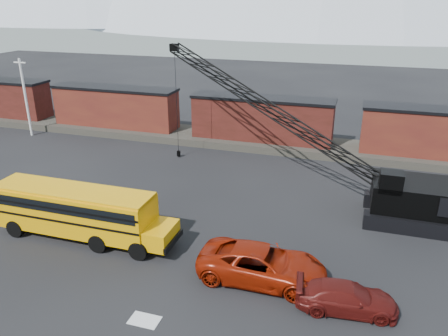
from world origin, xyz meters
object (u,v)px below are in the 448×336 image
(school_bus, at_px, (79,211))
(crawler_crane, at_px, (269,109))
(maroon_suv, at_px, (347,298))
(red_pickup, at_px, (262,264))

(school_bus, relative_size, crawler_crane, 0.52)
(school_bus, relative_size, maroon_suv, 2.46)
(maroon_suv, relative_size, crawler_crane, 0.21)
(red_pickup, bearing_deg, maroon_suv, -105.14)
(school_bus, height_order, red_pickup, school_bus)
(school_bus, xyz_separation_m, red_pickup, (11.48, -0.89, -0.87))
(red_pickup, relative_size, crawler_crane, 0.30)
(maroon_suv, bearing_deg, crawler_crane, 19.90)
(school_bus, distance_m, crawler_crane, 15.26)
(red_pickup, relative_size, maroon_suv, 1.41)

